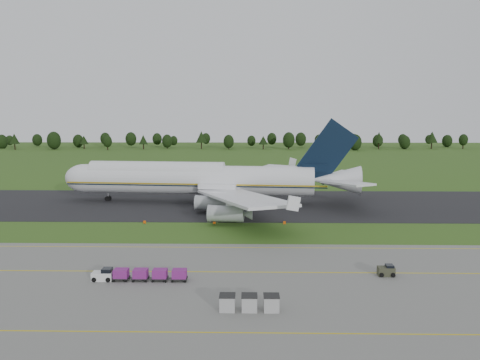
{
  "coord_description": "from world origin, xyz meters",
  "views": [
    {
      "loc": [
        3.05,
        -83.25,
        21.03
      ],
      "look_at": [
        1.44,
        2.0,
        9.43
      ],
      "focal_mm": 35.0,
      "sensor_mm": 36.0,
      "label": 1
    }
  ],
  "objects_px": {
    "utility_cart": "(386,271)",
    "edge_markers": "(214,223)",
    "aircraft": "(202,179)",
    "baggage_train": "(138,274)",
    "uld_row": "(249,303)"
  },
  "relations": [
    {
      "from": "utility_cart",
      "to": "edge_markers",
      "type": "bearing_deg",
      "value": 129.87
    },
    {
      "from": "aircraft",
      "to": "baggage_train",
      "type": "height_order",
      "value": "aircraft"
    },
    {
      "from": "baggage_train",
      "to": "utility_cart",
      "type": "height_order",
      "value": "baggage_train"
    },
    {
      "from": "aircraft",
      "to": "uld_row",
      "type": "height_order",
      "value": "aircraft"
    },
    {
      "from": "baggage_train",
      "to": "uld_row",
      "type": "distance_m",
      "value": 16.96
    },
    {
      "from": "aircraft",
      "to": "utility_cart",
      "type": "relative_size",
      "value": 34.05
    },
    {
      "from": "baggage_train",
      "to": "edge_markers",
      "type": "relative_size",
      "value": 0.44
    },
    {
      "from": "utility_cart",
      "to": "uld_row",
      "type": "distance_m",
      "value": 21.55
    },
    {
      "from": "uld_row",
      "to": "aircraft",
      "type": "bearing_deg",
      "value": 100.24
    },
    {
      "from": "aircraft",
      "to": "uld_row",
      "type": "xyz_separation_m",
      "value": [
        11.6,
        -64.17,
        -4.97
      ]
    },
    {
      "from": "uld_row",
      "to": "utility_cart",
      "type": "bearing_deg",
      "value": 32.52
    },
    {
      "from": "utility_cart",
      "to": "edge_markers",
      "type": "relative_size",
      "value": 0.08
    },
    {
      "from": "aircraft",
      "to": "baggage_train",
      "type": "distance_m",
      "value": 55.36
    },
    {
      "from": "baggage_train",
      "to": "uld_row",
      "type": "xyz_separation_m",
      "value": [
        14.3,
        -9.11,
        0.07
      ]
    },
    {
      "from": "utility_cart",
      "to": "uld_row",
      "type": "xyz_separation_m",
      "value": [
        -18.17,
        -11.58,
        0.29
      ]
    }
  ]
}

